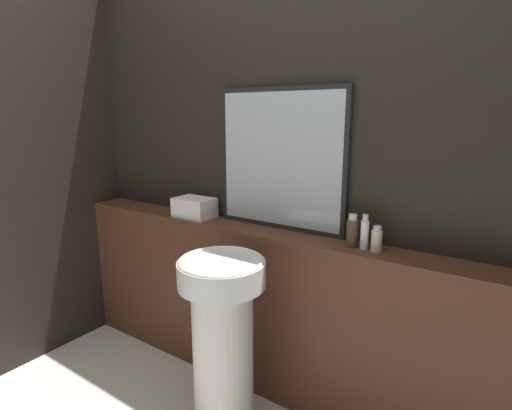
% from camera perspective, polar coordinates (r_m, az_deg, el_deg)
% --- Properties ---
extents(wall_back, '(8.00, 0.06, 2.50)m').
position_cam_1_polar(wall_back, '(2.22, 2.91, 4.83)').
color(wall_back, black).
rests_on(wall_back, ground_plane).
extents(vanity_counter, '(2.71, 0.21, 0.95)m').
position_cam_1_polar(vanity_counter, '(2.35, 0.91, -14.71)').
color(vanity_counter, '#512D1E').
rests_on(vanity_counter, ground_plane).
extents(pedestal_sink, '(0.41, 0.41, 0.90)m').
position_cam_1_polar(pedestal_sink, '(2.04, -4.76, -18.21)').
color(pedestal_sink, white).
rests_on(pedestal_sink, ground_plane).
extents(mirror, '(0.76, 0.03, 0.75)m').
position_cam_1_polar(mirror, '(2.14, 3.49, 6.47)').
color(mirror, black).
rests_on(mirror, vanity_counter).
extents(towel_stack, '(0.24, 0.17, 0.12)m').
position_cam_1_polar(towel_stack, '(2.45, -8.78, -0.36)').
color(towel_stack, white).
rests_on(towel_stack, vanity_counter).
extents(shampoo_bottle, '(0.05, 0.05, 0.16)m').
position_cam_1_polar(shampoo_bottle, '(1.93, 13.57, -3.74)').
color(shampoo_bottle, '#4C3823').
rests_on(shampoo_bottle, vanity_counter).
extents(conditioner_bottle, '(0.04, 0.04, 0.17)m').
position_cam_1_polar(conditioner_bottle, '(1.91, 15.25, -3.90)').
color(conditioner_bottle, white).
rests_on(conditioner_bottle, vanity_counter).
extents(lotion_bottle, '(0.05, 0.05, 0.12)m').
position_cam_1_polar(lotion_bottle, '(1.90, 16.85, -4.75)').
color(lotion_bottle, beige).
rests_on(lotion_bottle, vanity_counter).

